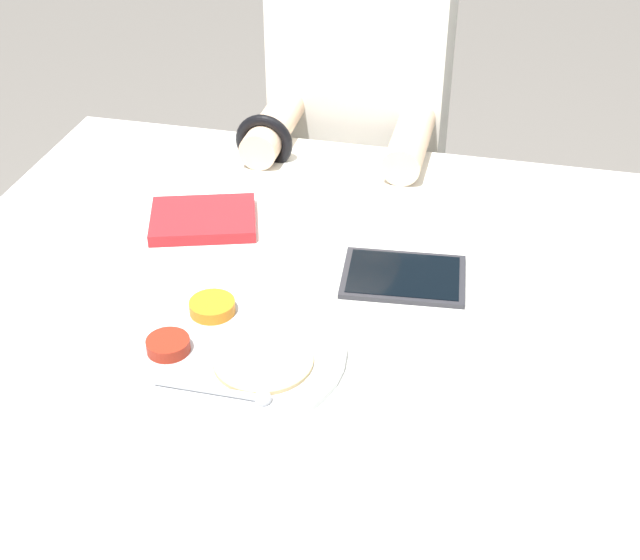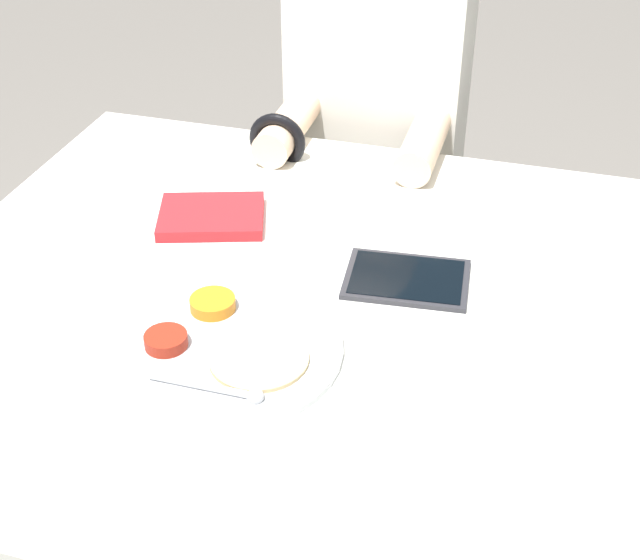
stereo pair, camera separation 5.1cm
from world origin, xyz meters
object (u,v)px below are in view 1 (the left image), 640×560
at_px(thali_tray, 226,350).
at_px(tablet_device, 404,277).
at_px(red_notebook, 203,220).
at_px(person_diner, 359,168).

distance_m(thali_tray, tablet_device, 0.31).
bearing_deg(red_notebook, tablet_device, -13.21).
distance_m(thali_tray, person_diner, 0.84).
bearing_deg(thali_tray, person_diner, 88.47).
height_order(red_notebook, tablet_device, red_notebook).
relative_size(tablet_device, person_diner, 0.16).
bearing_deg(tablet_device, thali_tray, -131.73).
bearing_deg(thali_tray, red_notebook, 114.42).
bearing_deg(person_diner, tablet_device, -72.90).
bearing_deg(red_notebook, thali_tray, -65.58).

